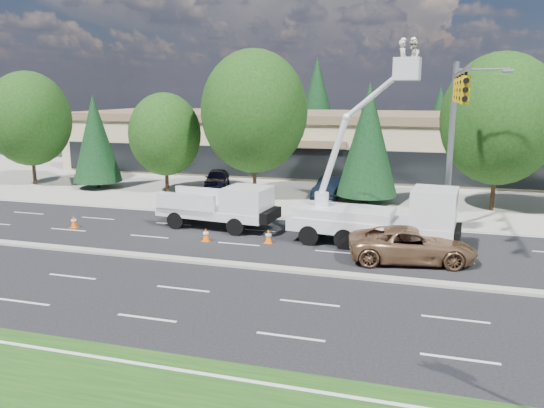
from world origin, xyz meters
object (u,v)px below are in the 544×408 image
(signal_mast, at_px, (455,121))
(minivan, at_px, (412,245))
(utility_pickup, at_px, (222,211))
(bucket_truck, at_px, (383,206))

(signal_mast, bearing_deg, minivan, -111.46)
(signal_mast, distance_m, utility_pickup, 13.04)
(signal_mast, distance_m, minivan, 6.98)
(signal_mast, relative_size, minivan, 1.82)
(signal_mast, height_order, utility_pickup, signal_mast)
(signal_mast, xyz_separation_m, utility_pickup, (-11.97, -1.11, -5.06))
(utility_pickup, bearing_deg, signal_mast, 11.27)
(utility_pickup, bearing_deg, bucket_truck, -1.27)
(bucket_truck, bearing_deg, minivan, -47.95)
(utility_pickup, xyz_separation_m, bucket_truck, (8.82, -1.12, 1.04))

